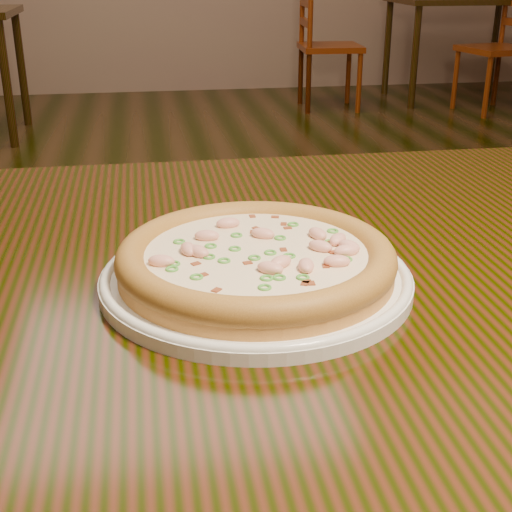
{
  "coord_description": "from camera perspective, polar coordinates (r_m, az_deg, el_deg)",
  "views": [
    {
      "loc": [
        -0.09,
        -1.49,
        1.04
      ],
      "look_at": [
        0.01,
        -0.89,
        0.78
      ],
      "focal_mm": 50.0,
      "sensor_mm": 36.0,
      "label": 1
    }
  ],
  "objects": [
    {
      "name": "plate",
      "position": [
        0.67,
        -0.0,
        -1.68
      ],
      "size": [
        0.29,
        0.29,
        0.02
      ],
      "color": "white",
      "rests_on": "hero_table"
    },
    {
      "name": "bg_table_right",
      "position": [
        5.81,
        16.1,
        18.35
      ],
      "size": [
        1.0,
        0.7,
        0.75
      ],
      "color": "black",
      "rests_on": "ground"
    },
    {
      "name": "pizza",
      "position": [
        0.66,
        0.02,
        -0.23
      ],
      "size": [
        0.26,
        0.26,
        0.03
      ],
      "color": "#CC853C",
      "rests_on": "plate"
    },
    {
      "name": "chair_c",
      "position": [
        5.28,
        5.35,
        16.37
      ],
      "size": [
        0.45,
        0.45,
        0.95
      ],
      "color": "#652007",
      "rests_on": "ground"
    },
    {
      "name": "ground",
      "position": [
        1.81,
        -4.91,
        -11.98
      ],
      "size": [
        9.0,
        9.0,
        0.0
      ],
      "primitive_type": "plane",
      "color": "black"
    },
    {
      "name": "chair_d",
      "position": [
        5.45,
        19.14,
        15.47
      ],
      "size": [
        0.5,
        0.5,
        0.95
      ],
      "color": "#652007",
      "rests_on": "ground"
    },
    {
      "name": "hero_table",
      "position": [
        0.79,
        8.14,
        -6.72
      ],
      "size": [
        1.2,
        0.8,
        0.75
      ],
      "color": "black",
      "rests_on": "ground"
    }
  ]
}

